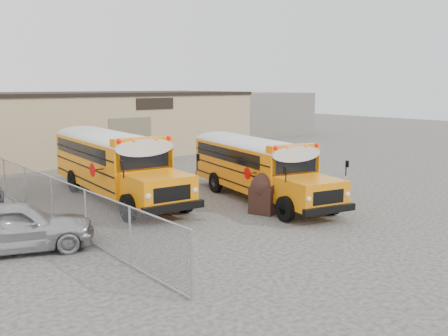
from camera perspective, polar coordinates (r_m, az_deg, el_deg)
ground at (r=20.50m, az=0.14°, el=-5.17°), size 120.00×120.00×0.00m
warehouse at (r=37.58m, az=-19.74°, el=4.61°), size 30.20×10.20×4.67m
chainlink_fence at (r=19.92m, az=-19.06°, el=-3.46°), size 0.07×18.07×1.81m
distant_building_right at (r=53.80m, az=3.58°, el=6.24°), size 10.00×8.00×4.40m
school_bus_left at (r=29.67m, az=-17.11°, el=2.48°), size 3.73×10.79×3.10m
school_bus_right at (r=28.07m, az=-2.39°, el=2.18°), size 4.30×9.93×2.82m
tarp_bundle at (r=20.46m, az=4.75°, el=-2.76°), size 1.38×1.32×1.67m
car_silver at (r=16.99m, az=-22.82°, el=-6.16°), size 5.17×3.45×1.63m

